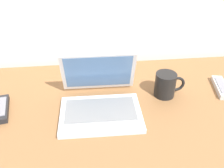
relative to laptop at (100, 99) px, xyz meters
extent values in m
cube|color=brown|center=(0.09, -0.01, -0.06)|extent=(1.60, 0.76, 0.03)
cube|color=silver|center=(0.00, -0.05, -0.04)|extent=(0.31, 0.23, 0.02)
cube|color=slate|center=(0.00, -0.03, -0.03)|extent=(0.27, 0.14, 0.00)
cube|color=silver|center=(0.00, 0.09, 0.07)|extent=(0.30, 0.08, 0.19)
cube|color=#4C72A5|center=(0.00, 0.09, 0.07)|extent=(0.27, 0.06, 0.17)
cylinder|color=black|center=(0.28, 0.06, 0.01)|extent=(0.09, 0.09, 0.10)
torus|color=black|center=(0.33, 0.06, 0.01)|extent=(0.07, 0.01, 0.07)
cube|color=#B7B7B7|center=(0.54, 0.07, -0.03)|extent=(0.08, 0.17, 0.02)
cube|color=slate|center=(0.54, 0.07, -0.02)|extent=(0.05, 0.12, 0.00)
cube|color=black|center=(-0.38, 0.02, -0.03)|extent=(0.07, 0.17, 0.02)
cube|color=slate|center=(-0.38, 0.02, -0.02)|extent=(0.05, 0.12, 0.00)
camera|label=1|loc=(-0.04, -0.78, 0.60)|focal=40.18mm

